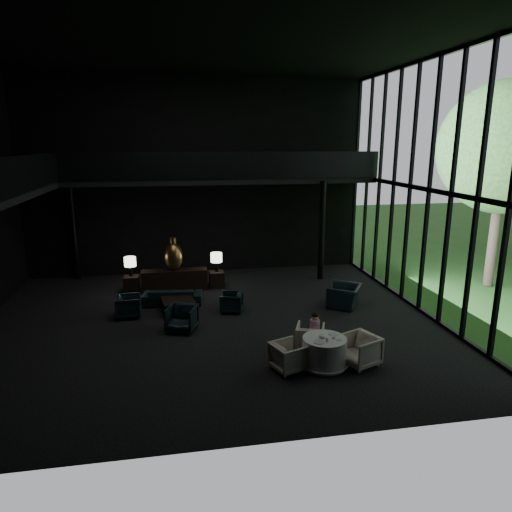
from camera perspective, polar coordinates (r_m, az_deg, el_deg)
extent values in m
cube|color=black|center=(14.35, -5.66, -8.37)|extent=(14.00, 12.00, 0.02)
cube|color=black|center=(13.50, -6.56, 24.83)|extent=(14.00, 12.00, 0.02)
cube|color=black|center=(19.31, -7.36, 9.63)|extent=(14.00, 0.04, 8.00)
cube|color=black|center=(7.43, -2.80, 2.69)|extent=(14.00, 0.04, 8.00)
cube|color=black|center=(18.39, -4.05, 9.49)|extent=(12.00, 2.00, 0.25)
cube|color=black|center=(13.88, -27.47, 8.96)|extent=(0.06, 12.00, 1.00)
cube|color=black|center=(17.36, -3.73, 11.21)|extent=(12.00, 0.06, 1.00)
cylinder|color=black|center=(19.68, -21.84, 2.94)|extent=(0.24, 0.24, 4.00)
cylinder|color=black|center=(18.48, 8.21, 3.14)|extent=(0.24, 0.24, 4.00)
cylinder|color=#382D23|center=(19.57, 27.74, 3.61)|extent=(0.36, 0.36, 4.90)
sphere|color=#2B5E21|center=(19.33, 28.70, 11.78)|extent=(4.80, 4.80, 4.80)
cube|color=black|center=(17.55, -10.12, -2.95)|extent=(2.44, 0.56, 0.78)
ellipsoid|color=#9F6727|center=(17.29, -10.25, -0.09)|extent=(0.67, 0.67, 1.04)
cylinder|color=#9F6727|center=(17.15, -10.34, 1.94)|extent=(0.23, 0.23, 0.21)
cube|color=black|center=(17.70, -15.30, -3.38)|extent=(0.55, 0.55, 0.61)
cylinder|color=black|center=(17.59, -15.39, -1.82)|extent=(0.13, 0.13, 0.38)
cylinder|color=white|center=(17.50, -15.47, -0.69)|extent=(0.43, 0.43, 0.34)
cube|color=black|center=(17.70, -4.92, -2.90)|extent=(0.56, 0.56, 0.61)
cylinder|color=black|center=(17.56, -4.96, -1.34)|extent=(0.13, 0.13, 0.38)
cylinder|color=white|center=(17.47, -4.98, -0.18)|extent=(0.44, 0.44, 0.35)
imported|color=black|center=(16.02, -10.40, -4.68)|extent=(1.96, 0.77, 0.75)
imported|color=#18252A|center=(15.23, -15.68, -5.95)|extent=(0.74, 0.79, 0.77)
imported|color=black|center=(15.13, -3.08, -5.80)|extent=(0.74, 0.77, 0.65)
imported|color=black|center=(13.78, -9.27, -7.46)|extent=(1.09, 1.05, 0.89)
imported|color=black|center=(15.80, 11.00, -4.37)|extent=(1.32, 1.45, 1.06)
cube|color=black|center=(15.30, -9.73, -6.16)|extent=(1.15, 1.15, 0.45)
cylinder|color=white|center=(11.74, 8.52, -11.79)|extent=(1.09, 1.09, 0.75)
cone|color=white|center=(11.88, 8.46, -13.20)|extent=(1.24, 1.24, 0.10)
imported|color=beige|center=(12.60, 6.78, -9.91)|extent=(0.90, 0.88, 0.73)
imported|color=beige|center=(11.92, 12.80, -11.05)|extent=(1.16, 1.19, 0.95)
imported|color=beige|center=(11.46, 4.09, -12.24)|extent=(0.93, 0.96, 0.78)
cylinder|color=#C47597|center=(12.52, 7.36, -8.70)|extent=(0.27, 0.27, 0.38)
sphere|color=#D8A884|center=(12.41, 7.40, -7.49)|extent=(0.19, 0.19, 0.19)
ellipsoid|color=black|center=(12.40, 7.40, -7.36)|extent=(0.20, 0.20, 0.13)
cylinder|color=white|center=(11.33, 7.89, -10.60)|extent=(0.33, 0.33, 0.02)
cylinder|color=white|center=(11.81, 9.59, -9.62)|extent=(0.28, 0.28, 0.02)
cylinder|color=white|center=(11.53, 10.35, -10.26)|extent=(0.16, 0.16, 0.01)
cylinder|color=white|center=(11.55, 9.68, -9.98)|extent=(0.09, 0.09, 0.06)
ellipsoid|color=white|center=(11.57, 8.29, -9.89)|extent=(0.17, 0.17, 0.08)
cylinder|color=#99999E|center=(11.38, 8.87, -10.35)|extent=(0.08, 0.08, 0.08)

